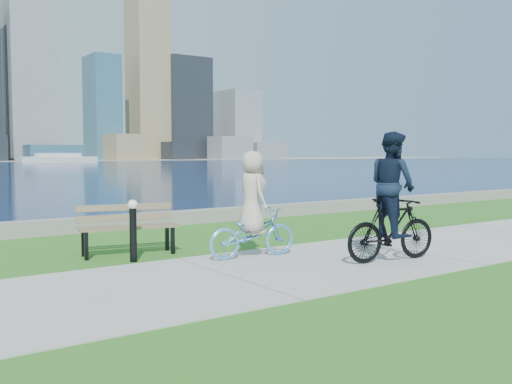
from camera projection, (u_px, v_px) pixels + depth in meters
ground at (404, 251)px, 11.03m from camera, size 320.00×320.00×0.00m
concrete_path at (404, 251)px, 11.03m from camera, size 80.00×3.50×0.02m
seawall at (232, 214)px, 16.09m from camera, size 90.00×0.50×0.35m
ferry_far at (58, 159)px, 102.10m from camera, size 13.10×3.74×1.78m
park_bench at (127, 224)px, 10.66m from camera, size 1.88×0.95×0.93m
bollard_lamp at (133, 226)px, 9.91m from camera, size 0.18×0.18×1.09m
cyclist_woman at (252, 218)px, 10.23m from camera, size 0.77×1.76×1.92m
cyclist_man at (392, 207)px, 9.87m from camera, size 0.81×1.90×2.25m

